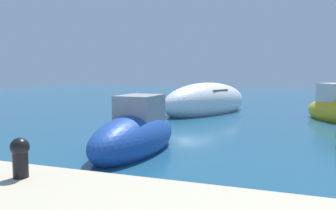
{
  "coord_description": "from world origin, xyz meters",
  "views": [
    {
      "loc": [
        -5.9,
        -6.84,
        2.19
      ],
      "look_at": [
        -11.21,
        8.25,
        0.61
      ],
      "focal_mm": 35.86,
      "sensor_mm": 36.0,
      "label": 1
    }
  ],
  "objects_px": {
    "moored_boat_1": "(336,110)",
    "mooring_bollard": "(20,155)",
    "moored_boat_5": "(135,135)",
    "moored_boat_2": "(206,102)"
  },
  "relations": [
    {
      "from": "moored_boat_2",
      "to": "moored_boat_5",
      "type": "relative_size",
      "value": 1.68
    },
    {
      "from": "moored_boat_2",
      "to": "mooring_bollard",
      "type": "xyz_separation_m",
      "value": [
        0.04,
        -13.45,
        0.29
      ]
    },
    {
      "from": "moored_boat_2",
      "to": "mooring_bollard",
      "type": "distance_m",
      "value": 13.46
    },
    {
      "from": "moored_boat_1",
      "to": "moored_boat_5",
      "type": "distance_m",
      "value": 10.33
    },
    {
      "from": "moored_boat_2",
      "to": "moored_boat_5",
      "type": "distance_m",
      "value": 9.33
    },
    {
      "from": "moored_boat_2",
      "to": "mooring_bollard",
      "type": "bearing_deg",
      "value": 23.06
    },
    {
      "from": "moored_boat_1",
      "to": "moored_boat_2",
      "type": "bearing_deg",
      "value": -127.92
    },
    {
      "from": "moored_boat_1",
      "to": "moored_boat_2",
      "type": "distance_m",
      "value": 6.26
    },
    {
      "from": "moored_boat_1",
      "to": "mooring_bollard",
      "type": "xyz_separation_m",
      "value": [
        -6.15,
        -12.5,
        0.39
      ]
    },
    {
      "from": "moored_boat_1",
      "to": "mooring_bollard",
      "type": "relative_size",
      "value": 6.18
    }
  ]
}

